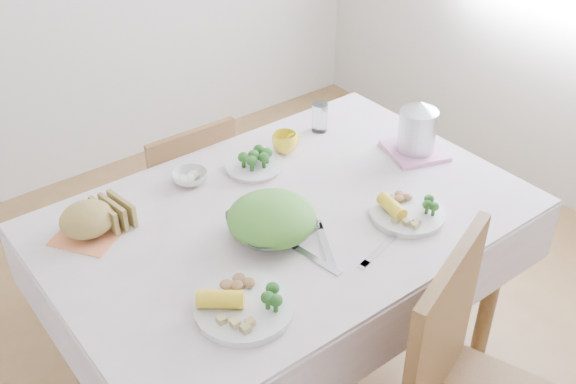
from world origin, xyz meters
TOP-DOWN VIEW (x-y plane):
  - floor at (0.00, 0.00)m, footprint 3.60×3.60m
  - dining_table at (0.00, 0.00)m, footprint 1.40×0.90m
  - tablecloth at (0.00, 0.00)m, footprint 1.50×1.00m
  - chair_far at (-0.04, 0.69)m, footprint 0.38×0.38m
  - salad_bowl at (-0.11, -0.07)m, footprint 0.29×0.29m
  - dinner_plate_left at (-0.36, -0.28)m, footprint 0.37×0.37m
  - dinner_plate_right at (0.29, -0.25)m, footprint 0.33×0.33m
  - broccoli_plate at (0.06, 0.27)m, footprint 0.24×0.24m
  - napkin at (-0.54, 0.28)m, footprint 0.26×0.26m
  - bread_loaf at (-0.54, 0.28)m, footprint 0.20×0.19m
  - fruit_bowl at (-0.15, 0.34)m, footprint 0.16×0.16m
  - yellow_mug at (0.22, 0.30)m, footprint 0.11×0.11m
  - glass_tumbler at (0.42, 0.34)m, footprint 0.07×0.07m
  - pink_tray at (0.59, 0.00)m, footprint 0.25×0.25m
  - electric_kettle at (0.59, 0.00)m, footprint 0.16×0.16m
  - fork_left at (-0.08, -0.23)m, footprint 0.05×0.20m
  - fork_right at (-0.01, -0.20)m, footprint 0.12×0.19m
  - knife at (0.10, -0.32)m, footprint 0.18×0.07m

SIDE VIEW (x-z plane):
  - floor at x=0.00m, z-range 0.00..0.00m
  - dining_table at x=0.00m, z-range 0.00..0.75m
  - chair_far at x=-0.04m, z-range 0.05..0.88m
  - tablecloth at x=0.00m, z-range 0.75..0.76m
  - napkin at x=-0.54m, z-range 0.76..0.77m
  - fork_left at x=-0.08m, z-range 0.76..0.77m
  - fork_right at x=-0.01m, z-range 0.76..0.77m
  - knife at x=0.10m, z-range 0.76..0.77m
  - pink_tray at x=0.59m, z-range 0.76..0.78m
  - broccoli_plate at x=0.06m, z-range 0.76..0.78m
  - dinner_plate_left at x=-0.36m, z-range 0.76..0.78m
  - dinner_plate_right at x=0.29m, z-range 0.76..0.78m
  - fruit_bowl at x=-0.15m, z-range 0.76..0.80m
  - salad_bowl at x=-0.11m, z-range 0.76..0.82m
  - yellow_mug at x=0.22m, z-range 0.76..0.84m
  - bread_loaf at x=-0.54m, z-range 0.77..0.87m
  - glass_tumbler at x=0.42m, z-range 0.77..0.88m
  - electric_kettle at x=0.59m, z-range 0.79..0.98m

